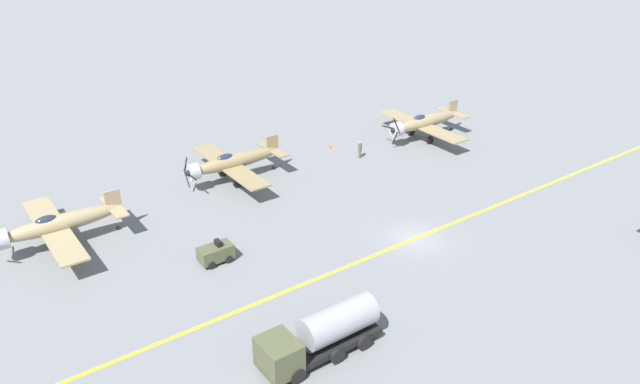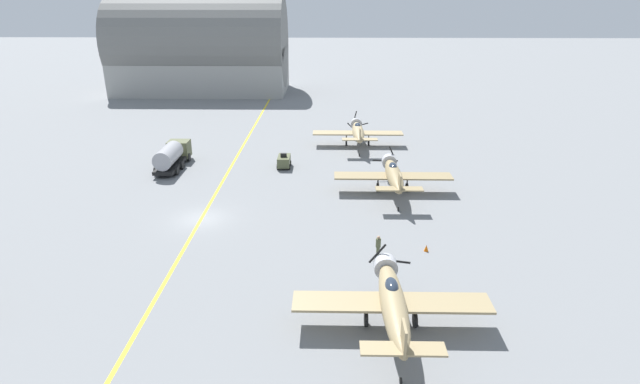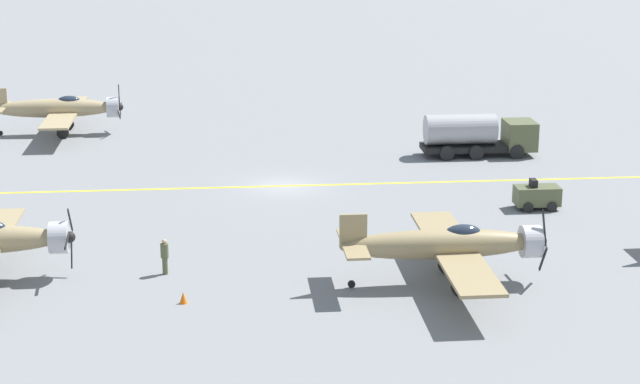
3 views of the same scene
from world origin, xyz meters
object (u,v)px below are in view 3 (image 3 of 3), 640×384
object	(u,v)px
airplane_near_left	(60,109)
fuel_tanker	(479,135)
traffic_cone	(183,298)
airplane_mid_right	(447,245)
tow_tractor	(537,196)
ground_crew_walking	(165,255)

from	to	relation	value
airplane_near_left	fuel_tanker	size ratio (longest dim) A/B	1.50
traffic_cone	airplane_mid_right	bearing A→B (deg)	95.67
tow_tractor	ground_crew_walking	xyz separation A→B (m)	(9.15, -21.35, 0.20)
ground_crew_walking	tow_tractor	bearing A→B (deg)	113.20
airplane_mid_right	tow_tractor	xyz separation A→B (m)	(-11.85, 7.90, -1.22)
tow_tractor	traffic_cone	size ratio (longest dim) A/B	4.73
ground_crew_walking	airplane_mid_right	bearing A→B (deg)	78.65
airplane_near_left	tow_tractor	xyz separation A→B (m)	(22.60, 30.74, -1.22)
fuel_tanker	airplane_near_left	bearing A→B (deg)	-107.50
fuel_tanker	tow_tractor	xyz separation A→B (m)	(13.03, 0.38, -0.72)
airplane_mid_right	fuel_tanker	distance (m)	26.00
airplane_near_left	tow_tractor	size ratio (longest dim) A/B	4.62
traffic_cone	tow_tractor	bearing A→B (deg)	122.74
traffic_cone	airplane_near_left	bearing A→B (deg)	-163.78
fuel_tanker	traffic_cone	bearing A→B (deg)	-37.40
airplane_near_left	fuel_tanker	world-z (taller)	airplane_near_left
airplane_near_left	ground_crew_walking	bearing A→B (deg)	29.16
airplane_near_left	tow_tractor	bearing A→B (deg)	66.36
tow_tractor	ground_crew_walking	size ratio (longest dim) A/B	1.44
fuel_tanker	ground_crew_walking	xyz separation A→B (m)	(22.19, -20.97, -0.52)
airplane_mid_right	traffic_cone	bearing A→B (deg)	-82.41
fuel_tanker	ground_crew_walking	size ratio (longest dim) A/B	4.42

